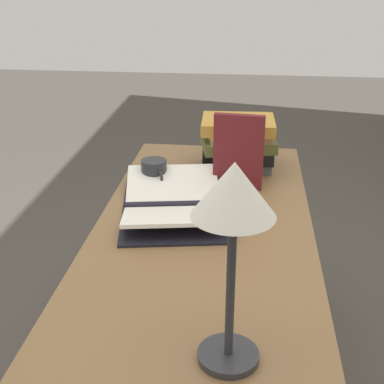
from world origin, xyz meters
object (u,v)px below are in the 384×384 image
book_standing_upright (238,152)px  coffee_mug (154,172)px  open_book (174,203)px  book_stack_tall (237,142)px  reading_lamp (233,210)px

book_standing_upright → coffee_mug: (-0.00, -0.30, -0.09)m
open_book → coffee_mug: 0.22m
open_book → book_standing_upright: 0.30m
book_stack_tall → coffee_mug: book_stack_tall is taller
book_stack_tall → coffee_mug: (0.21, -0.29, -0.06)m
open_book → coffee_mug: coffee_mug is taller
book_stack_tall → book_standing_upright: book_standing_upright is taller
open_book → book_stack_tall: bearing=144.5°
book_stack_tall → reading_lamp: size_ratio=0.71×
book_standing_upright → reading_lamp: bearing=6.9°
book_stack_tall → coffee_mug: bearing=-55.0°
book_stack_tall → book_standing_upright: size_ratio=1.14×
book_stack_tall → reading_lamp: bearing=1.0°
reading_lamp → coffee_mug: bearing=-160.9°
book_standing_upright → reading_lamp: (0.90, 0.01, 0.21)m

